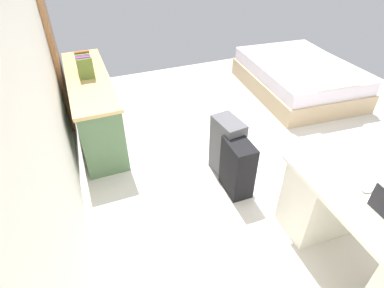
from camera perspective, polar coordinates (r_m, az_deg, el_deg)
The scene contains 11 objects.
ground_plane at distance 3.84m, azimuth 15.05°, elevation -2.38°, with size 5.90×5.90×0.00m, color beige.
wall_back at distance 2.49m, azimuth -26.63°, elevation 11.15°, with size 4.90×0.10×2.85m, color white.
door_wooden at distance 4.41m, azimuth -24.03°, elevation 16.26°, with size 0.88×0.05×2.04m, color #936038.
desk at distance 2.75m, azimuth 29.23°, elevation -15.07°, with size 1.46×0.71×0.74m.
credenza at distance 4.09m, azimuth -17.46°, elevation 6.53°, with size 1.80×0.48×0.80m.
bed at distance 5.29m, azimuth 18.77°, elevation 11.42°, with size 2.01×1.55×0.58m.
suitcase_black at distance 3.16m, azimuth 8.28°, elevation -4.23°, with size 0.36×0.22×0.59m, color black.
suitcase_spare_grey at distance 3.33m, azimuth 6.36°, elevation -0.64°, with size 0.36×0.22×0.68m, color #4C4C51.
computer_mouse at distance 2.58m, azimuth 29.40°, elevation -7.21°, with size 0.06×0.10×0.03m, color white.
book_row at distance 3.95m, azimuth -18.99°, elevation 13.38°, with size 0.31×0.17×0.24m.
figurine_small at distance 4.43m, azimuth -19.57°, elevation 15.04°, with size 0.08×0.08×0.11m, color red.
Camera 1 is at (-2.30, 1.99, 2.35)m, focal length 29.24 mm.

